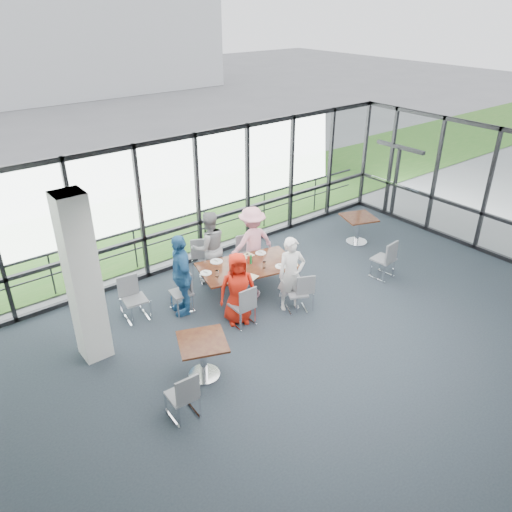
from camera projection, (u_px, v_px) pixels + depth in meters
floor at (347, 358)px, 9.24m from camera, size 12.00×10.00×0.02m
ceiling at (365, 195)px, 7.74m from camera, size 12.00×10.00×0.04m
curtain_wall_back at (198, 199)px, 11.97m from camera, size 12.00×0.10×3.20m
exit_door at (395, 183)px, 14.63m from camera, size 0.12×1.60×2.10m
structural_column at (83, 280)px, 8.61m from camera, size 0.50×0.50×3.20m
apron at (118, 202)px, 16.20m from camera, size 80.00×70.00×0.02m
grass_strip at (147, 220)px, 14.80m from camera, size 80.00×5.00×0.01m
hangar_main at (26, 45)px, 32.29m from camera, size 24.00×10.00×6.00m
guard_rail at (188, 233)px, 12.90m from camera, size 12.00×0.06×0.06m
main_table at (248, 270)px, 10.88m from camera, size 2.30×1.62×0.75m
side_table_left at (203, 347)px, 8.53m from camera, size 1.05×1.05×0.75m
side_table_right at (359, 221)px, 13.24m from camera, size 1.03×1.03×0.75m
diner_near_left at (238, 288)px, 9.93m from camera, size 0.89×0.76×1.54m
diner_near_right at (291, 274)px, 10.35m from camera, size 0.71×0.61×1.63m
diner_far_left at (209, 248)px, 11.32m from camera, size 0.94×0.69×1.74m
diner_far_right at (252, 242)px, 11.61m from camera, size 1.15×0.66×1.71m
diner_end at (181, 275)px, 10.18m from camera, size 0.84×1.16×1.78m
chair_main_nl at (242, 305)px, 9.99m from camera, size 0.44×0.44×0.89m
chair_main_nr at (297, 293)px, 10.45m from camera, size 0.55×0.55×0.84m
chair_main_fl at (209, 261)px, 11.52m from camera, size 0.65×0.65×0.99m
chair_main_fr at (250, 254)px, 12.03m from camera, size 0.51×0.51×0.84m
chair_main_end at (181, 293)px, 10.44m from camera, size 0.47×0.47×0.86m
chair_spare_la at (182, 395)px, 7.77m from camera, size 0.45×0.45×0.87m
chair_spare_lb at (135, 300)px, 10.14m from camera, size 0.51×0.51×0.92m
chair_spare_r at (383, 259)px, 11.66m from camera, size 0.51×0.51×0.95m
plate_nl at (232, 279)px, 10.29m from camera, size 0.25×0.25×0.01m
plate_nr at (281, 266)px, 10.77m from camera, size 0.24×0.24×0.01m
plate_fl at (216, 261)px, 10.97m from camera, size 0.28×0.28×0.01m
plate_fr at (261, 253)px, 11.32m from camera, size 0.24×0.24×0.01m
plate_end at (206, 273)px, 10.51m from camera, size 0.25×0.25×0.01m
tumbler_a at (240, 271)px, 10.48m from camera, size 0.07×0.07×0.14m
tumbler_b at (264, 265)px, 10.69m from camera, size 0.07×0.07×0.15m
tumbler_c at (247, 257)px, 11.05m from camera, size 0.06×0.06×0.13m
tumbler_d at (217, 274)px, 10.36m from camera, size 0.07×0.07×0.14m
menu_a at (251, 278)px, 10.35m from camera, size 0.37×0.31×0.00m
menu_b at (291, 264)px, 10.87m from camera, size 0.38×0.36×0.00m
menu_c at (246, 256)px, 11.21m from camera, size 0.35×0.27×0.00m
condiment_caddy at (250, 262)px, 10.93m from camera, size 0.10×0.07×0.04m
ketchup_bottle at (248, 260)px, 10.86m from camera, size 0.06×0.06×0.18m
green_bottle at (251, 259)px, 10.85m from camera, size 0.05×0.05×0.20m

